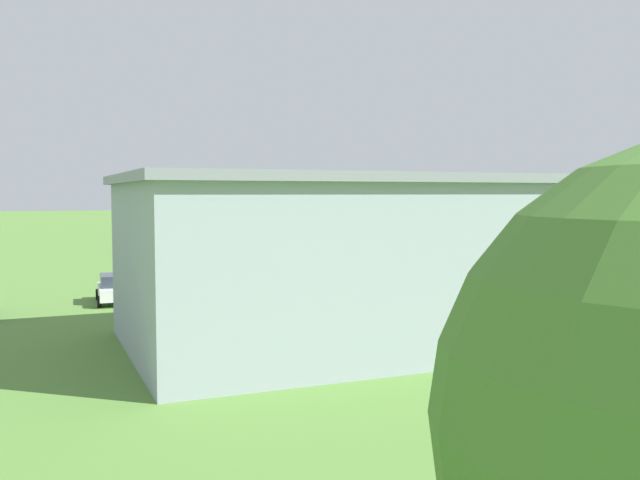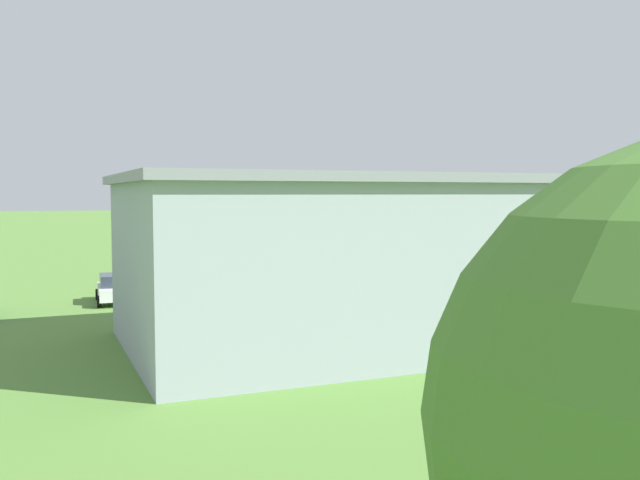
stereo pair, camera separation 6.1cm
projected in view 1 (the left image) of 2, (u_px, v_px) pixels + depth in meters
ground_plane at (212, 259)px, 64.99m from camera, size 400.00×400.00×0.00m
hangar at (452, 254)px, 30.63m from camera, size 28.96×13.04×6.92m
biplane at (295, 227)px, 69.72m from camera, size 7.53×7.62×4.07m
car_red at (503, 270)px, 48.47m from camera, size 2.08×4.08×1.58m
car_white at (115, 288)px, 38.90m from camera, size 2.14×4.21×1.61m
person_at_fence_line at (422, 273)px, 46.97m from camera, size 0.48×0.48×1.57m
person_crossing_taxiway at (313, 269)px, 48.30m from camera, size 0.38×0.38×1.78m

